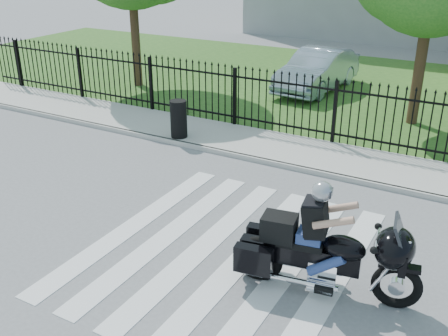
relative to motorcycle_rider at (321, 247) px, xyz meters
The scene contains 9 objects.
ground 2.04m from the motorcycle_rider, behind, with size 120.00×120.00×0.00m, color slate.
crosswalk 2.03m from the motorcycle_rider, behind, with size 5.00×5.50×0.01m, color silver, non-canonical shape.
sidewalk 5.60m from the motorcycle_rider, 109.56° to the left, with size 40.00×2.00×0.12m, color #ADAAA3.
curb 4.68m from the motorcycle_rider, 113.71° to the left, with size 40.00×0.12×0.12m, color #ADAAA3.
grass_strip 12.40m from the motorcycle_rider, 98.64° to the left, with size 40.00×12.00×0.02m, color #27501B.
iron_fence 6.51m from the motorcycle_rider, 106.61° to the left, with size 26.00×0.04×1.80m.
motorcycle_rider is the anchor object (origin of this frame).
parked_car 12.13m from the motorcycle_rider, 110.24° to the left, with size 1.55×4.45×1.47m, color #94A5BA.
litter_bin 7.27m from the motorcycle_rider, 141.44° to the left, with size 0.46×0.46×1.03m, color black.
Camera 1 is at (3.92, -6.99, 5.18)m, focal length 42.00 mm.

